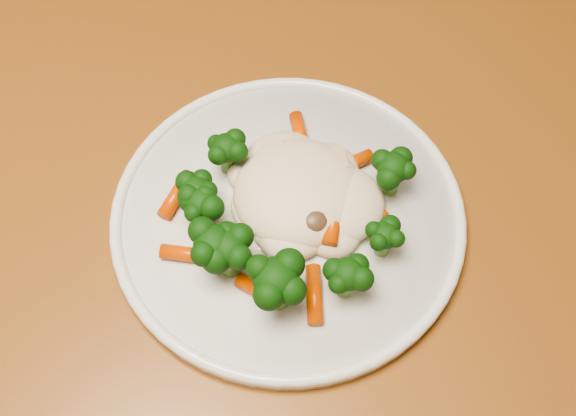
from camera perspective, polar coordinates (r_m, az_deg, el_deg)
name	(u,v)px	position (r m, az deg, el deg)	size (l,w,h in m)	color
dining_table	(270,297)	(0.67, -1.45, -7.07)	(1.42, 1.18, 0.75)	brown
plate	(288,217)	(0.59, 0.00, -0.73)	(0.29, 0.29, 0.01)	white
meal	(282,211)	(0.56, -0.44, -0.25)	(0.19, 0.19, 0.05)	#F3E2C2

